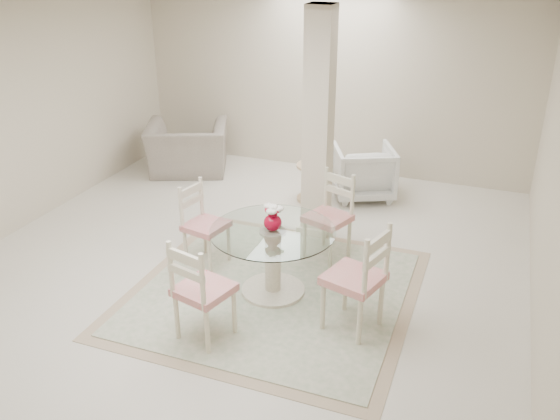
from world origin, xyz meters
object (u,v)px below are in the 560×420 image
(dining_chair_south, at_px, (198,285))
(recliner_taupe, at_px, (188,148))
(red_vase, at_px, (273,218))
(dining_chair_east, at_px, (362,272))
(dining_table, at_px, (273,261))
(side_table, at_px, (314,184))
(column, at_px, (318,127))
(armchair_white, at_px, (363,172))
(dining_chair_north, at_px, (332,209))
(dining_chair_west, at_px, (201,218))

(dining_chair_south, distance_m, recliner_taupe, 4.31)
(dining_chair_south, bearing_deg, red_vase, -93.32)
(dining_chair_east, xyz_separation_m, dining_chair_south, (-1.29, -0.65, -0.04))
(dining_table, bearing_deg, side_table, 97.82)
(column, bearing_deg, side_table, 108.93)
(recliner_taupe, bearing_deg, armchair_white, 157.87)
(dining_chair_east, distance_m, dining_chair_north, 1.45)
(red_vase, relative_size, side_table, 0.52)
(dining_table, distance_m, red_vase, 0.49)
(dining_chair_west, height_order, side_table, dining_chair_west)
(recliner_taupe, bearing_deg, dining_chair_north, 125.05)
(red_vase, relative_size, armchair_white, 0.33)
(column, height_order, dining_chair_north, column)
(column, height_order, dining_table, column)
(red_vase, distance_m, recliner_taupe, 3.73)
(column, distance_m, dining_chair_north, 0.99)
(column, relative_size, side_table, 5.19)
(dining_chair_east, bearing_deg, dining_chair_north, -136.57)
(column, height_order, dining_chair_east, column)
(dining_table, height_order, dining_chair_west, dining_chair_west)
(dining_chair_north, distance_m, dining_chair_south, 2.04)
(dining_chair_north, distance_m, armchair_white, 1.81)
(dining_chair_west, distance_m, side_table, 2.21)
(dining_chair_south, bearing_deg, armchair_white, -83.98)
(dining_table, xyz_separation_m, side_table, (-0.33, 2.41, -0.13))
(dining_chair_west, height_order, dining_chair_south, dining_chair_south)
(recliner_taupe, bearing_deg, dining_chair_south, 97.60)
(red_vase, relative_size, dining_chair_south, 0.24)
(recliner_taupe, distance_m, armchair_white, 2.75)
(red_vase, distance_m, dining_chair_east, 1.05)
(column, relative_size, dining_chair_north, 2.46)
(dining_chair_east, relative_size, dining_chair_north, 1.08)
(armchair_white, bearing_deg, dining_chair_west, 38.47)
(dining_table, height_order, dining_chair_south, dining_chair_south)
(dining_chair_south, xyz_separation_m, recliner_taupe, (-2.16, 3.72, -0.20))
(dining_chair_west, bearing_deg, column, -27.31)
(dining_chair_east, relative_size, side_table, 2.29)
(dining_chair_west, distance_m, armchair_white, 2.75)
(column, bearing_deg, dining_chair_south, -97.04)
(dining_chair_south, bearing_deg, dining_table, -93.27)
(red_vase, distance_m, dining_chair_north, 1.06)
(recliner_taupe, bearing_deg, red_vase, 109.52)
(column, distance_m, dining_chair_south, 2.59)
(dining_chair_west, height_order, armchair_white, dining_chair_west)
(dining_table, height_order, dining_chair_east, dining_chair_east)
(dining_chair_south, relative_size, recliner_taupe, 0.95)
(dining_table, relative_size, dining_chair_north, 1.13)
(dining_table, bearing_deg, column, 90.57)
(side_table, bearing_deg, dining_chair_east, -64.44)
(column, height_order, red_vase, column)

